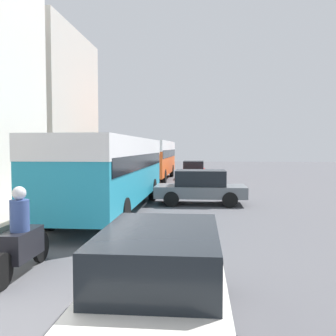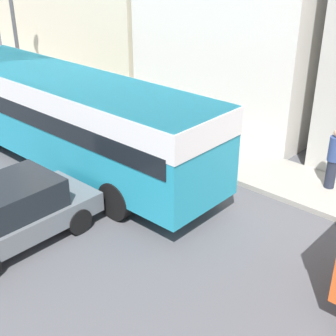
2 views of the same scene
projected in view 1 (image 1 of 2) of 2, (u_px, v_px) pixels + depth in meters
name	position (u px, v px, depth m)	size (l,w,h in m)	color
ground_plane	(68.00, 332.00, 5.00)	(120.00, 120.00, 0.00)	#515156
building_far_terrace	(40.00, 109.00, 24.59)	(5.27, 8.95, 9.96)	beige
bus_lead	(112.00, 164.00, 14.22)	(2.52, 10.58, 2.82)	teal
bus_following	(153.00, 155.00, 28.17)	(2.58, 10.57, 2.93)	#EA5B23
motorcycle_behind_lead	(22.00, 240.00, 7.19)	(0.38, 2.24, 1.73)	black
car_crossing	(160.00, 278.00, 4.98)	(1.81, 4.37, 1.38)	silver
car_far_curb	(201.00, 187.00, 16.22)	(3.89, 1.89, 1.48)	slate
car_distant	(194.00, 169.00, 29.28)	(1.83, 3.88, 1.40)	red
pedestrian_near_curb	(75.00, 173.00, 21.20)	(0.35, 0.35, 1.71)	#232838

